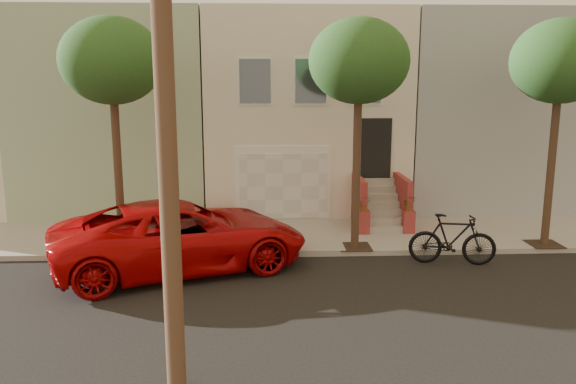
{
  "coord_description": "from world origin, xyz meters",
  "views": [
    {
      "loc": [
        -1.63,
        -11.57,
        4.87
      ],
      "look_at": [
        -0.94,
        3.0,
        1.94
      ],
      "focal_mm": 35.65,
      "sensor_mm": 36.0,
      "label": 1
    }
  ],
  "objects": [
    {
      "name": "ground",
      "position": [
        0.0,
        0.0,
        0.0
      ],
      "size": [
        90.0,
        90.0,
        0.0
      ],
      "primitive_type": "plane",
      "color": "black",
      "rests_on": "ground"
    },
    {
      "name": "sidewalk",
      "position": [
        0.0,
        5.35,
        0.07
      ],
      "size": [
        40.0,
        3.7,
        0.15
      ],
      "primitive_type": "cube",
      "color": "#9C988E",
      "rests_on": "ground"
    },
    {
      "name": "house_row",
      "position": [
        0.0,
        11.19,
        3.64
      ],
      "size": [
        33.1,
        11.7,
        7.0
      ],
      "color": "beige",
      "rests_on": "sidewalk"
    },
    {
      "name": "tree_left",
      "position": [
        -5.5,
        3.9,
        5.26
      ],
      "size": [
        2.7,
        2.57,
        6.3
      ],
      "color": "#2D2116",
      "rests_on": "sidewalk"
    },
    {
      "name": "tree_mid",
      "position": [
        1.0,
        3.9,
        5.26
      ],
      "size": [
        2.7,
        2.57,
        6.3
      ],
      "color": "#2D2116",
      "rests_on": "sidewalk"
    },
    {
      "name": "tree_right",
      "position": [
        6.5,
        3.9,
        5.26
      ],
      "size": [
        2.7,
        2.57,
        6.3
      ],
      "color": "#2D2116",
      "rests_on": "sidewalk"
    },
    {
      "name": "pickup_truck",
      "position": [
        -3.68,
        2.65,
        0.89
      ],
      "size": [
        7.05,
        4.95,
        1.79
      ],
      "primitive_type": "imported",
      "rotation": [
        0.0,
        0.0,
        1.91
      ],
      "color": "#B6070A",
      "rests_on": "ground"
    },
    {
      "name": "motorcycle",
      "position": [
        3.39,
        2.72,
        0.68
      ],
      "size": [
        2.34,
        1.04,
        1.36
      ],
      "primitive_type": "imported",
      "rotation": [
        0.0,
        0.0,
        1.39
      ],
      "color": "black",
      "rests_on": "ground"
    }
  ]
}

